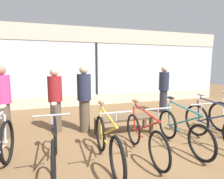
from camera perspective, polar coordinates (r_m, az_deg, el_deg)
name	(u,v)px	position (r m, az deg, el deg)	size (l,w,h in m)	color
ground_plane	(139,148)	(3.78, 8.75, -18.30)	(24.00, 24.00, 0.00)	brown
shop_back_wall	(96,66)	(7.36, -5.10, 7.60)	(12.00, 0.08, 3.20)	beige
bicycle_left	(55,145)	(3.09, -18.24, -16.74)	(0.46, 1.74, 1.03)	black
bicycle_center_left	(107,142)	(3.06, -1.62, -16.82)	(0.46, 1.73, 1.03)	black
bicycle_center	(144,136)	(3.39, 10.35, -14.61)	(0.46, 1.64, 1.00)	black
bicycle_center_right	(182,130)	(3.88, 21.79, -12.20)	(0.46, 1.66, 1.01)	black
bicycle_right	(215,126)	(4.33, 30.59, -10.14)	(0.46, 1.82, 1.05)	black
display_bench	(124,120)	(4.36, 3.87, -9.84)	(1.40, 0.44, 0.41)	brown
customer_near_rack	(55,99)	(4.57, -18.02, -2.93)	(0.37, 0.37, 1.60)	brown
customer_by_window	(164,88)	(6.45, 16.56, 0.55)	(0.54, 0.55, 1.64)	#2D2D38
customer_mid_floor	(84,98)	(4.39, -9.04, -2.60)	(0.38, 0.38, 1.66)	brown
customer_near_bench	(2,100)	(4.68, -32.25, -2.83)	(0.55, 0.45, 1.66)	brown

